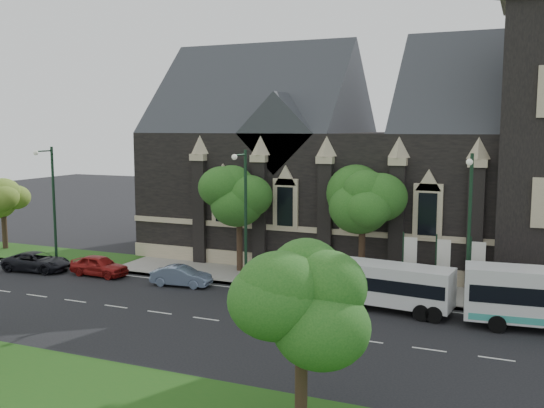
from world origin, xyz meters
The scene contains 18 objects.
ground centered at (0.00, 0.00, 0.00)m, with size 160.00×160.00×0.00m, color black.
sidewalk centered at (0.00, 9.50, 0.07)m, with size 80.00×5.00×0.15m, color gray.
museum centered at (5.12, 18.78, 8.17)m, with size 40.00×17.70×29.90m.
tree_park_east centered at (6.18, -9.32, 4.62)m, with size 3.40×3.40×6.28m.
tree_walk_right centered at (3.21, 10.71, 5.82)m, with size 4.08×4.08×7.80m.
tree_walk_left centered at (-5.80, 10.70, 5.73)m, with size 3.91×3.91×7.64m.
tree_walk_far centered at (-27.82, 10.18, 4.62)m, with size 3.40×3.40×6.28m.
street_lamp_near centered at (10.00, 7.09, 5.11)m, with size 0.36×1.88×9.00m.
street_lamp_mid centered at (-4.00, 7.09, 5.11)m, with size 0.36×1.88×9.00m.
street_lamp_far centered at (-20.00, 7.09, 5.11)m, with size 0.36×1.88×9.00m.
banner_flag_left centered at (6.29, 9.00, 2.38)m, with size 0.90×0.10×4.00m.
banner_flag_center centered at (8.29, 9.00, 2.38)m, with size 0.90×0.10×4.00m.
banner_flag_right centered at (10.29, 9.00, 2.38)m, with size 0.90×0.10×4.00m.
shuttle_bus centered at (6.02, 5.50, 1.55)m, with size 7.10×3.09×2.67m.
box_trailer centered at (-1.00, 5.29, 0.81)m, with size 2.69×1.58×1.42m.
sedan centered at (-7.93, 5.57, 0.66)m, with size 1.40×4.02×1.33m, color slate.
car_far_red centered at (-14.73, 5.73, 0.73)m, with size 1.73×4.30×1.47m, color maroon.
car_far_black centered at (-19.85, 5.15, 0.69)m, with size 2.28×4.94×1.37m, color black.
Camera 1 is at (12.84, -28.45, 10.47)m, focal length 40.27 mm.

